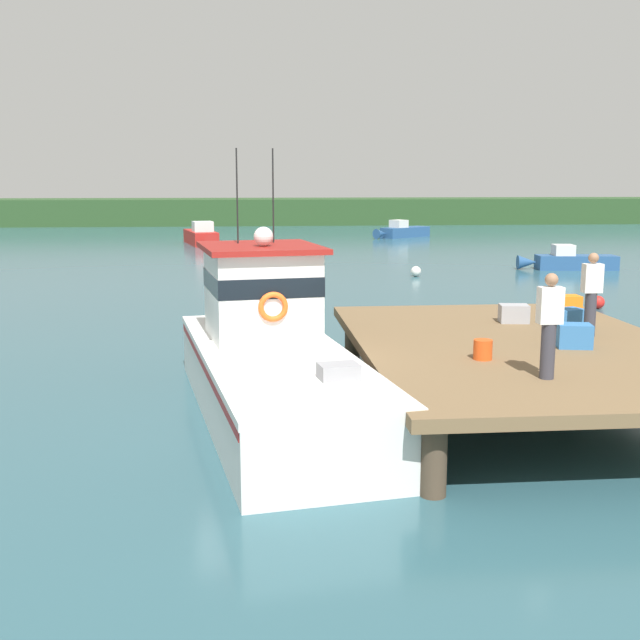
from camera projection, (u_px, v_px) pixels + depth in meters
The scene contains 16 objects.
ground_plane at pixel (263, 411), 14.37m from camera, with size 200.00×200.00×0.00m, color #2D5660.
dock at pixel (519, 349), 14.62m from camera, with size 6.00×9.00×1.20m.
main_fishing_boat at pixel (268, 356), 14.39m from camera, with size 3.82×9.97×4.80m.
crate_stack_near_edge at pixel (566, 304), 17.80m from camera, with size 0.60×0.44×0.41m, color orange.
crate_stack_mid_dock at pixel (574, 336), 14.15m from camera, with size 0.60×0.44×0.43m, color #3370B2.
crate_single_far at pixel (514, 314), 16.65m from camera, with size 0.60×0.44×0.38m, color #9E9EA3.
crate_single_by_cleat at pixel (568, 319), 15.93m from camera, with size 0.60×0.44×0.42m, color #3370B2.
bait_bucket at pixel (483, 350), 13.22m from camera, with size 0.32×0.32×0.34m, color #E04C19.
deckhand_by_the_boat at pixel (549, 324), 11.83m from camera, with size 0.36×0.22×1.63m.
deckhand_further_back at pixel (591, 293), 15.07m from camera, with size 0.36×0.22×1.63m.
moored_boat_mid_harbor at pixel (402, 231), 57.49m from camera, with size 4.71×3.80×1.29m.
moored_boat_off_the_point at pixel (202, 237), 51.01m from camera, with size 2.60×6.19×1.54m.
moored_boat_near_channel at pixel (569, 261), 36.99m from camera, with size 4.70×1.57×1.18m.
mooring_buoy_spare_mooring at pixel (598, 302), 25.76m from camera, with size 0.43×0.43×0.43m, color red.
mooring_buoy_inshore at pixel (416, 271), 34.35m from camera, with size 0.45×0.45×0.45m, color silver.
far_shoreline at pixel (249, 211), 74.91m from camera, with size 120.00×8.00×2.40m, color #284723.
Camera 1 is at (-0.24, -13.88, 4.21)m, focal length 43.81 mm.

